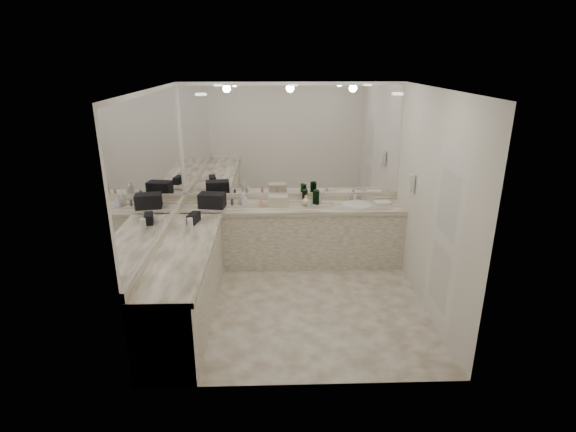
{
  "coord_description": "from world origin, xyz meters",
  "views": [
    {
      "loc": [
        -0.26,
        -4.96,
        2.92
      ],
      "look_at": [
        -0.08,
        0.4,
        1.02
      ],
      "focal_mm": 28.0,
      "sensor_mm": 36.0,
      "label": 1
    }
  ],
  "objects_px": {
    "hand_towel": "(382,203)",
    "soap_bottle_a": "(241,196)",
    "cream_cosmetic_case": "(278,201)",
    "sink": "(357,205)",
    "black_toiletry_bag": "(212,200)",
    "soap_bottle_b": "(244,199)",
    "soap_bottle_c": "(306,200)",
    "wall_phone": "(411,183)"
  },
  "relations": [
    {
      "from": "hand_towel",
      "to": "soap_bottle_b",
      "type": "bearing_deg",
      "value": 179.86
    },
    {
      "from": "hand_towel",
      "to": "wall_phone",
      "type": "bearing_deg",
      "value": -64.98
    },
    {
      "from": "soap_bottle_c",
      "to": "sink",
      "type": "bearing_deg",
      "value": 0.6
    },
    {
      "from": "black_toiletry_bag",
      "to": "cream_cosmetic_case",
      "type": "bearing_deg",
      "value": 0.44
    },
    {
      "from": "hand_towel",
      "to": "soap_bottle_a",
      "type": "bearing_deg",
      "value": 177.89
    },
    {
      "from": "sink",
      "to": "soap_bottle_a",
      "type": "distance_m",
      "value": 1.7
    },
    {
      "from": "sink",
      "to": "soap_bottle_a",
      "type": "xyz_separation_m",
      "value": [
        -1.69,
        0.09,
        0.13
      ]
    },
    {
      "from": "soap_bottle_a",
      "to": "hand_towel",
      "type": "bearing_deg",
      "value": -2.11
    },
    {
      "from": "sink",
      "to": "hand_towel",
      "type": "xyz_separation_m",
      "value": [
        0.37,
        0.01,
        0.02
      ]
    },
    {
      "from": "cream_cosmetic_case",
      "to": "hand_towel",
      "type": "bearing_deg",
      "value": 7.47
    },
    {
      "from": "wall_phone",
      "to": "soap_bottle_b",
      "type": "bearing_deg",
      "value": 167.02
    },
    {
      "from": "hand_towel",
      "to": "soap_bottle_c",
      "type": "xyz_separation_m",
      "value": [
        -1.12,
        -0.02,
        0.06
      ]
    },
    {
      "from": "soap_bottle_a",
      "to": "soap_bottle_b",
      "type": "xyz_separation_m",
      "value": [
        0.05,
        -0.07,
        -0.03
      ]
    },
    {
      "from": "black_toiletry_bag",
      "to": "sink",
      "type": "bearing_deg",
      "value": 1.32
    },
    {
      "from": "black_toiletry_bag",
      "to": "soap_bottle_a",
      "type": "bearing_deg",
      "value": 18.65
    },
    {
      "from": "black_toiletry_bag",
      "to": "cream_cosmetic_case",
      "type": "height_order",
      "value": "black_toiletry_bag"
    },
    {
      "from": "cream_cosmetic_case",
      "to": "soap_bottle_a",
      "type": "height_order",
      "value": "soap_bottle_a"
    },
    {
      "from": "cream_cosmetic_case",
      "to": "hand_towel",
      "type": "relative_size",
      "value": 1.23
    },
    {
      "from": "sink",
      "to": "soap_bottle_c",
      "type": "distance_m",
      "value": 0.76
    },
    {
      "from": "black_toiletry_bag",
      "to": "soap_bottle_c",
      "type": "relative_size",
      "value": 2.39
    },
    {
      "from": "soap_bottle_b",
      "to": "cream_cosmetic_case",
      "type": "bearing_deg",
      "value": -6.78
    },
    {
      "from": "sink",
      "to": "hand_towel",
      "type": "relative_size",
      "value": 1.98
    },
    {
      "from": "sink",
      "to": "cream_cosmetic_case",
      "type": "relative_size",
      "value": 1.61
    },
    {
      "from": "soap_bottle_c",
      "to": "wall_phone",
      "type": "bearing_deg",
      "value": -19.92
    },
    {
      "from": "wall_phone",
      "to": "soap_bottle_c",
      "type": "bearing_deg",
      "value": 160.08
    },
    {
      "from": "cream_cosmetic_case",
      "to": "sink",
      "type": "bearing_deg",
      "value": 7.53
    },
    {
      "from": "black_toiletry_bag",
      "to": "wall_phone",
      "type": "bearing_deg",
      "value": -9.52
    },
    {
      "from": "soap_bottle_b",
      "to": "soap_bottle_c",
      "type": "relative_size",
      "value": 1.19
    },
    {
      "from": "sink",
      "to": "soap_bottle_b",
      "type": "xyz_separation_m",
      "value": [
        -1.64,
        0.02,
        0.09
      ]
    },
    {
      "from": "sink",
      "to": "black_toiletry_bag",
      "type": "relative_size",
      "value": 1.22
    },
    {
      "from": "cream_cosmetic_case",
      "to": "soap_bottle_c",
      "type": "height_order",
      "value": "cream_cosmetic_case"
    },
    {
      "from": "sink",
      "to": "cream_cosmetic_case",
      "type": "bearing_deg",
      "value": -177.97
    },
    {
      "from": "sink",
      "to": "soap_bottle_a",
      "type": "bearing_deg",
      "value": 177.05
    },
    {
      "from": "hand_towel",
      "to": "soap_bottle_c",
      "type": "relative_size",
      "value": 1.47
    },
    {
      "from": "sink",
      "to": "soap_bottle_c",
      "type": "height_order",
      "value": "soap_bottle_c"
    },
    {
      "from": "black_toiletry_bag",
      "to": "soap_bottle_b",
      "type": "relative_size",
      "value": 2.02
    },
    {
      "from": "hand_towel",
      "to": "soap_bottle_c",
      "type": "height_order",
      "value": "soap_bottle_c"
    },
    {
      "from": "sink",
      "to": "soap_bottle_a",
      "type": "relative_size",
      "value": 1.83
    },
    {
      "from": "soap_bottle_a",
      "to": "soap_bottle_c",
      "type": "xyz_separation_m",
      "value": [
        0.94,
        -0.09,
        -0.05
      ]
    },
    {
      "from": "black_toiletry_bag",
      "to": "soap_bottle_a",
      "type": "relative_size",
      "value": 1.5
    },
    {
      "from": "soap_bottle_b",
      "to": "soap_bottle_c",
      "type": "height_order",
      "value": "soap_bottle_b"
    },
    {
      "from": "soap_bottle_a",
      "to": "soap_bottle_b",
      "type": "height_order",
      "value": "soap_bottle_a"
    }
  ]
}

